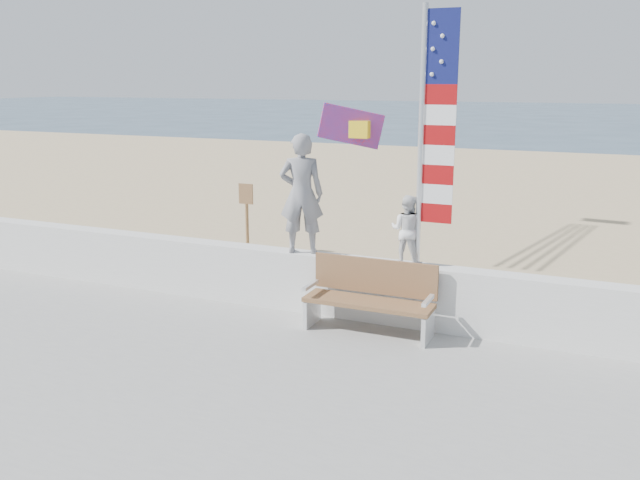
# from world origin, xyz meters

# --- Properties ---
(ground) EXTENTS (220.00, 220.00, 0.00)m
(ground) POSITION_xyz_m (0.00, 0.00, 0.00)
(ground) COLOR #2E475C
(ground) RESTS_ON ground
(sand) EXTENTS (90.00, 40.00, 0.08)m
(sand) POSITION_xyz_m (0.00, 9.00, 0.04)
(sand) COLOR tan
(sand) RESTS_ON ground
(seawall) EXTENTS (30.00, 0.35, 0.90)m
(seawall) POSITION_xyz_m (0.00, 2.00, 0.63)
(seawall) COLOR silver
(seawall) RESTS_ON boardwalk
(adult) EXTENTS (0.76, 0.63, 1.78)m
(adult) POSITION_xyz_m (-0.19, 2.00, 1.97)
(adult) COLOR gray
(adult) RESTS_ON seawall
(child) EXTENTS (0.49, 0.39, 0.98)m
(child) POSITION_xyz_m (1.44, 2.00, 1.57)
(child) COLOR white
(child) RESTS_ON seawall
(bench) EXTENTS (1.80, 0.57, 1.00)m
(bench) POSITION_xyz_m (1.08, 1.55, 0.69)
(bench) COLOR brown
(bench) RESTS_ON boardwalk
(flag) EXTENTS (0.50, 0.08, 3.50)m
(flag) POSITION_xyz_m (1.72, 2.00, 2.99)
(flag) COLOR silver
(flag) RESTS_ON seawall
(parafoil_kite) EXTENTS (1.13, 0.72, 0.76)m
(parafoil_kite) POSITION_xyz_m (-0.04, 3.68, 2.86)
(parafoil_kite) COLOR red
(parafoil_kite) RESTS_ON ground
(sign) EXTENTS (0.32, 0.07, 1.46)m
(sign) POSITION_xyz_m (-2.87, 5.06, 0.94)
(sign) COLOR olive
(sign) RESTS_ON sand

